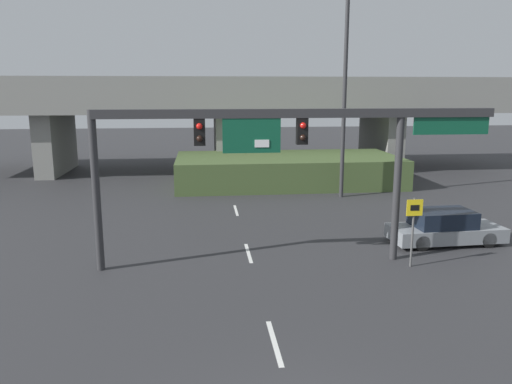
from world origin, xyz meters
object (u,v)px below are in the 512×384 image
object	(u,v)px
speed_limit_sign	(413,223)
parked_sedan_near_right	(445,228)
highway_light_pole_near	(346,54)
signal_gantry	(285,140)

from	to	relation	value
speed_limit_sign	parked_sedan_near_right	size ratio (longest dim) A/B	0.54
highway_light_pole_near	parked_sedan_near_right	size ratio (longest dim) A/B	3.37
speed_limit_sign	highway_light_pole_near	distance (m)	14.05
speed_limit_sign	highway_light_pole_near	xyz separation A→B (m)	(0.81, 12.29, 6.76)
speed_limit_sign	highway_light_pole_near	size ratio (longest dim) A/B	0.16
signal_gantry	highway_light_pole_near	distance (m)	13.18
speed_limit_sign	parked_sedan_near_right	xyz separation A→B (m)	(2.57, 2.62, -1.02)
signal_gantry	speed_limit_sign	distance (m)	5.56
signal_gantry	highway_light_pole_near	xyz separation A→B (m)	(5.43, 11.38, 3.81)
signal_gantry	speed_limit_sign	bearing A→B (deg)	-11.14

